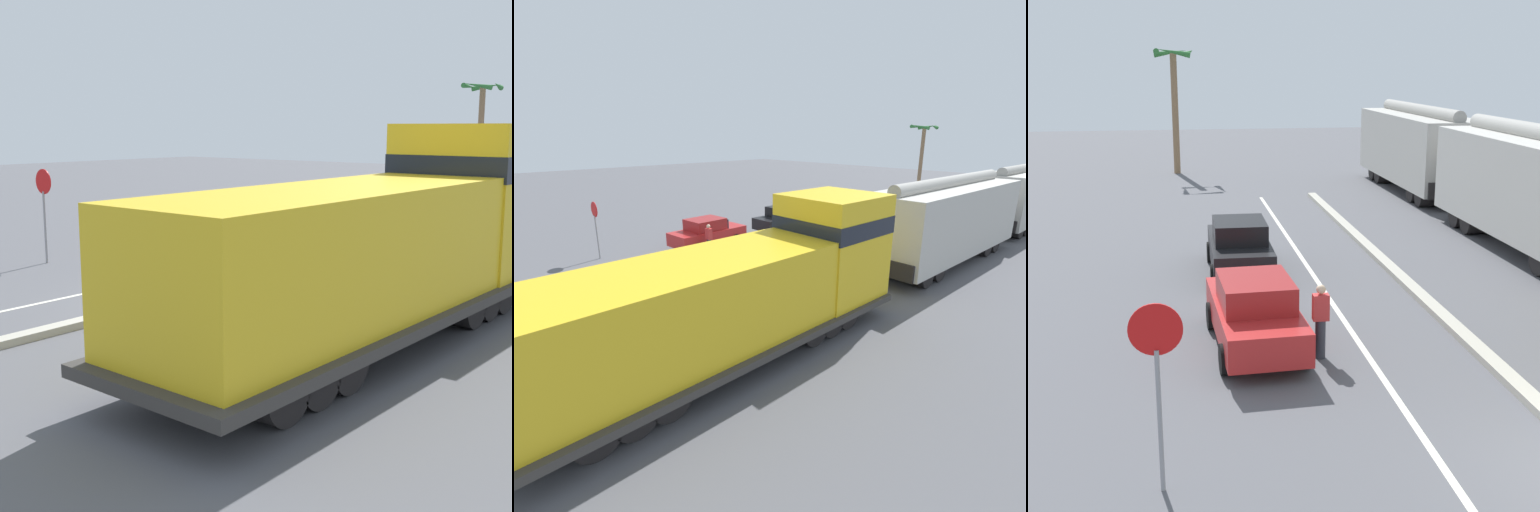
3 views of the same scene
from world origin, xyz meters
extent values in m
plane|color=#56565B|center=(0.00, 0.00, 0.00)|extent=(120.00, 120.00, 0.00)
cube|color=#B2AD9E|center=(0.00, 6.00, 0.08)|extent=(0.36, 36.00, 0.16)
cube|color=silver|center=(-2.40, 6.00, 0.00)|extent=(0.14, 36.00, 0.01)
cube|color=gold|center=(5.27, -0.72, 1.90)|extent=(2.70, 9.86, 2.40)
cube|color=gold|center=(5.27, 4.28, 2.45)|extent=(2.80, 2.80, 3.50)
cube|color=black|center=(5.27, 4.28, 3.24)|extent=(2.83, 2.83, 0.56)
cube|color=#383533|center=(5.27, -0.12, 0.70)|extent=(3.10, 11.60, 0.20)
cylinder|color=#4C4947|center=(5.27, -0.12, 0.55)|extent=(1.10, 3.00, 1.10)
cylinder|color=black|center=(5.27, 3.87, 0.50)|extent=(2.40, 1.00, 1.00)
cylinder|color=black|center=(5.27, 3.07, 0.50)|extent=(2.40, 1.00, 1.00)
cylinder|color=black|center=(5.27, 2.27, 0.50)|extent=(2.40, 1.00, 1.00)
cylinder|color=black|center=(5.27, -2.51, 0.50)|extent=(2.40, 1.00, 1.00)
cylinder|color=black|center=(5.27, -3.31, 0.50)|extent=(2.40, 1.00, 1.00)
cylinder|color=black|center=(5.27, -4.11, 0.50)|extent=(2.40, 1.00, 1.00)
cube|color=red|center=(-4.73, 6.05, 0.67)|extent=(1.90, 4.28, 0.70)
cube|color=maroon|center=(-4.72, 5.90, 1.32)|extent=(1.59, 1.97, 0.60)
cube|color=#1E232D|center=(-4.77, 6.90, 1.27)|extent=(1.43, 0.19, 0.51)
cylinder|color=black|center=(-5.60, 7.32, 0.32)|extent=(0.25, 0.65, 0.64)
cylinder|color=black|center=(-3.98, 7.39, 0.32)|extent=(0.25, 0.65, 0.64)
cylinder|color=black|center=(-5.47, 4.71, 0.32)|extent=(0.25, 0.65, 0.64)
cylinder|color=black|center=(-3.86, 4.79, 0.32)|extent=(0.25, 0.65, 0.64)
cube|color=black|center=(-4.52, 11.87, 0.67)|extent=(1.74, 4.22, 0.70)
cube|color=black|center=(-4.52, 11.72, 1.32)|extent=(1.52, 1.92, 0.60)
cube|color=#1E232D|center=(-4.51, 12.72, 1.27)|extent=(1.43, 0.14, 0.51)
cylinder|color=black|center=(-5.31, 13.18, 0.32)|extent=(0.23, 0.64, 0.64)
cylinder|color=black|center=(-3.70, 13.16, 0.32)|extent=(0.23, 0.64, 0.64)
cylinder|color=black|center=(-5.34, 10.57, 0.32)|extent=(0.23, 0.64, 0.64)
cylinder|color=black|center=(-3.73, 10.56, 0.32)|extent=(0.23, 0.64, 0.64)
torus|color=black|center=(1.75, 0.48, 0.33)|extent=(0.56, 0.45, 0.66)
torus|color=black|center=(0.91, -0.16, 0.33)|extent=(0.56, 0.45, 0.66)
cylinder|color=silver|center=(1.33, 0.16, 0.63)|extent=(0.66, 0.52, 0.05)
cylinder|color=silver|center=(1.41, 0.22, 0.45)|extent=(0.41, 0.33, 0.36)
cylinder|color=silver|center=(1.15, 0.03, 0.78)|extent=(0.04, 0.04, 0.30)
cylinder|color=silver|center=(1.68, 0.43, 0.88)|extent=(0.32, 0.40, 0.04)
cylinder|color=#38476B|center=(1.17, 0.17, 0.68)|extent=(0.33, 0.30, 0.52)
cylinder|color=#38476B|center=(1.29, 0.01, 0.68)|extent=(0.30, 0.27, 0.52)
cube|color=#2D4CA5|center=(1.29, 0.13, 1.20)|extent=(0.47, 0.47, 0.57)
sphere|color=tan|center=(1.35, 0.17, 1.59)|extent=(0.22, 0.22, 0.22)
cylinder|color=white|center=(1.35, 0.17, 1.69)|extent=(0.22, 0.22, 0.05)
cylinder|color=#2D4CA5|center=(1.35, 0.38, 1.20)|extent=(0.42, 0.35, 0.36)
cylinder|color=#2D4CA5|center=(1.55, 0.12, 1.20)|extent=(0.42, 0.35, 0.36)
cylinder|color=gray|center=(-6.67, 0.81, 1.10)|extent=(0.07, 0.07, 2.20)
cylinder|color=red|center=(-6.67, 0.83, 2.50)|extent=(0.76, 0.03, 0.76)
cylinder|color=white|center=(-6.67, 0.85, 2.50)|extent=(0.48, 0.02, 0.48)
cylinder|color=#846647|center=(-6.16, 32.28, 3.29)|extent=(0.36, 0.36, 6.57)
cone|color=#2D7033|center=(-5.28, 32.43, 6.62)|extent=(0.62, 1.85, 0.51)
cone|color=#2D7033|center=(-6.31, 33.17, 6.62)|extent=(1.85, 0.62, 0.55)
cone|color=#2D7033|center=(-7.06, 32.26, 6.62)|extent=(0.36, 1.82, 0.39)
cone|color=#2D7033|center=(-6.14, 31.38, 6.62)|extent=(1.83, 0.36, 0.63)
cylinder|color=#33333D|center=(-3.43, 5.24, 0.42)|extent=(0.22, 0.22, 0.85)
cube|color=red|center=(-3.43, 5.24, 1.13)|extent=(0.34, 0.22, 0.56)
sphere|color=beige|center=(-3.43, 5.24, 1.52)|extent=(0.20, 0.20, 0.20)
camera|label=1|loc=(12.08, -11.59, 4.13)|focal=50.00mm
camera|label=2|loc=(13.26, -5.92, 6.09)|focal=28.00mm
camera|label=3|loc=(-6.32, -8.51, 6.04)|focal=50.00mm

